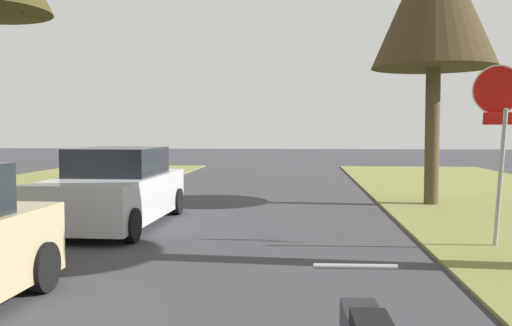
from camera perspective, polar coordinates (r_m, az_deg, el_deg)
name	(u,v)px	position (r m, az deg, el deg)	size (l,w,h in m)	color
stop_sign_far	(498,115)	(9.97, 23.23, 4.44)	(0.81, 0.54, 2.94)	#9EA0A5
parked_sedan_silver	(116,190)	(11.83, -13.95, -2.65)	(2.00, 4.43, 1.57)	#BCBCC1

